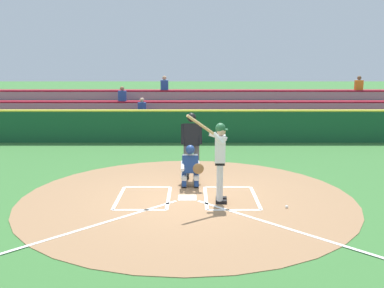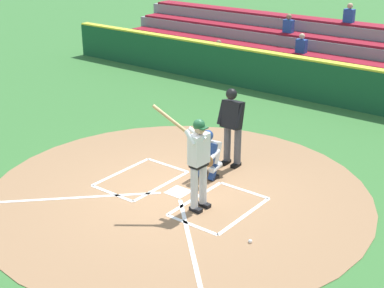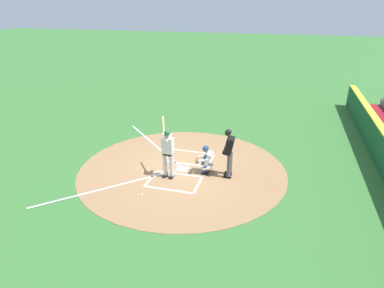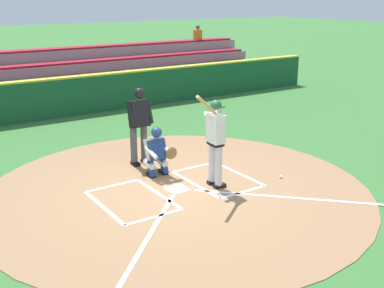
% 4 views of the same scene
% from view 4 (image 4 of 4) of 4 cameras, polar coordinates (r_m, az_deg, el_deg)
% --- Properties ---
extents(ground_plane, '(120.00, 120.00, 0.00)m').
position_cam_4_polar(ground_plane, '(10.07, -1.81, -5.43)').
color(ground_plane, '#387033').
extents(dirt_circle, '(8.00, 8.00, 0.01)m').
position_cam_4_polar(dirt_circle, '(10.07, -1.81, -5.39)').
color(dirt_circle, '#99704C').
rests_on(dirt_circle, ground).
extents(home_plate_and_chalk, '(7.93, 4.91, 0.01)m').
position_cam_4_polar(home_plate_and_chalk, '(9.39, 1.06, -7.07)').
color(home_plate_and_chalk, white).
rests_on(home_plate_and_chalk, dirt_circle).
extents(batter, '(0.96, 0.67, 2.13)m').
position_cam_4_polar(batter, '(9.85, 2.81, 0.84)').
color(batter, silver).
rests_on(batter, ground).
extents(catcher, '(0.60, 0.60, 1.13)m').
position_cam_4_polar(catcher, '(10.67, -4.17, -0.76)').
color(catcher, black).
rests_on(catcher, ground).
extents(plate_umpire, '(0.59, 0.42, 1.86)m').
position_cam_4_polar(plate_umpire, '(11.27, -6.31, 2.75)').
color(plate_umpire, '#4C4C51').
rests_on(plate_umpire, ground).
extents(baseball, '(0.07, 0.07, 0.07)m').
position_cam_4_polar(baseball, '(10.81, 10.51, -3.88)').
color(baseball, white).
rests_on(baseball, ground).
extents(backstop_wall, '(22.00, 0.36, 1.31)m').
position_cam_4_polar(backstop_wall, '(16.47, -15.87, 5.32)').
color(backstop_wall, '#19512D').
rests_on(backstop_wall, ground).
extents(bleacher_stand, '(20.00, 3.40, 2.55)m').
position_cam_4_polar(bleacher_stand, '(19.01, -18.49, 6.78)').
color(bleacher_stand, gray).
rests_on(bleacher_stand, ground).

